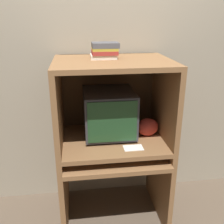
{
  "coord_description": "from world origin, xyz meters",
  "views": [
    {
      "loc": [
        -0.27,
        -1.63,
        1.76
      ],
      "look_at": [
        -0.01,
        0.34,
        1.01
      ],
      "focal_mm": 42.0,
      "sensor_mm": 36.0,
      "label": 1
    }
  ],
  "objects_px": {
    "keyboard": "(114,154)",
    "snack_bag": "(147,127)",
    "crt_monitor": "(109,112)",
    "mouse": "(149,152)",
    "book_stack": "(104,51)"
  },
  "relations": [
    {
      "from": "keyboard",
      "to": "mouse",
      "type": "distance_m",
      "value": 0.29
    },
    {
      "from": "crt_monitor",
      "to": "keyboard",
      "type": "relative_size",
      "value": 0.96
    },
    {
      "from": "keyboard",
      "to": "snack_bag",
      "type": "distance_m",
      "value": 0.37
    },
    {
      "from": "book_stack",
      "to": "crt_monitor",
      "type": "bearing_deg",
      "value": 15.99
    },
    {
      "from": "snack_bag",
      "to": "book_stack",
      "type": "distance_m",
      "value": 0.74
    },
    {
      "from": "book_stack",
      "to": "mouse",
      "type": "bearing_deg",
      "value": -30.15
    },
    {
      "from": "crt_monitor",
      "to": "mouse",
      "type": "height_order",
      "value": "crt_monitor"
    },
    {
      "from": "keyboard",
      "to": "snack_bag",
      "type": "relative_size",
      "value": 2.56
    },
    {
      "from": "keyboard",
      "to": "mouse",
      "type": "xyz_separation_m",
      "value": [
        0.29,
        -0.01,
        0.0
      ]
    },
    {
      "from": "crt_monitor",
      "to": "keyboard",
      "type": "height_order",
      "value": "crt_monitor"
    },
    {
      "from": "keyboard",
      "to": "book_stack",
      "type": "xyz_separation_m",
      "value": [
        -0.05,
        0.19,
        0.81
      ]
    },
    {
      "from": "keyboard",
      "to": "snack_bag",
      "type": "xyz_separation_m",
      "value": [
        0.31,
        0.13,
        0.17
      ]
    },
    {
      "from": "crt_monitor",
      "to": "snack_bag",
      "type": "height_order",
      "value": "crt_monitor"
    },
    {
      "from": "mouse",
      "to": "crt_monitor",
      "type": "bearing_deg",
      "value": 145.79
    },
    {
      "from": "crt_monitor",
      "to": "snack_bag",
      "type": "relative_size",
      "value": 2.45
    }
  ]
}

